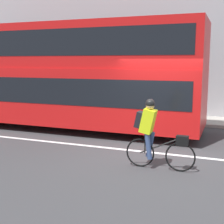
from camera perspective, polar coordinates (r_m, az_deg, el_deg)
name	(u,v)px	position (r m, az deg, el deg)	size (l,w,h in m)	color
ground_plane	(150,155)	(8.28, 6.97, -7.88)	(80.00, 80.00, 0.00)	#38383A
road_center_line	(152,153)	(8.52, 7.40, -7.36)	(50.00, 0.14, 0.01)	silver
sidewalk_curb	(180,120)	(13.13, 12.38, -1.35)	(60.00, 1.90, 0.12)	#A8A399
building_facade	(188,10)	(14.16, 13.75, 17.67)	(60.00, 0.30, 9.12)	#9E9EA3
bus	(48,72)	(11.77, -11.54, 7.20)	(11.14, 2.52, 3.69)	black
cyclist_on_bike	(153,131)	(7.11, 7.49, -3.53)	(1.59, 0.32, 1.60)	black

